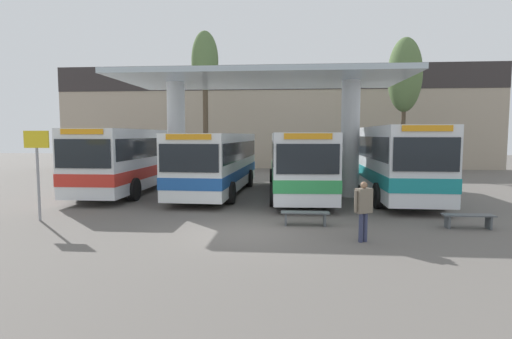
{
  "coord_description": "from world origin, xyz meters",
  "views": [
    {
      "loc": [
        1.36,
        -12.18,
        3.04
      ],
      "look_at": [
        0.0,
        4.2,
        1.6
      ],
      "focal_mm": 28.0,
      "sensor_mm": 36.0,
      "label": 1
    }
  ],
  "objects_px": {
    "pedestrian_waiting": "(364,205)",
    "waiting_bench_near_pillar": "(468,218)",
    "parked_car_street": "(321,159)",
    "transit_bus_left_bay": "(135,157)",
    "transit_bus_center_bay": "(217,160)",
    "transit_bus_right_bay": "(297,160)",
    "waiting_bench_mid_platform": "(305,215)",
    "poplar_tree_behind_right": "(205,65)",
    "transit_bus_far_right_bay": "(392,158)",
    "poplar_tree_behind_left": "(405,76)",
    "info_sign_platform": "(37,157)"
  },
  "relations": [
    {
      "from": "transit_bus_left_bay",
      "to": "pedestrian_waiting",
      "type": "distance_m",
      "value": 14.27
    },
    {
      "from": "transit_bus_right_bay",
      "to": "transit_bus_left_bay",
      "type": "bearing_deg",
      "value": -6.56
    },
    {
      "from": "transit_bus_left_bay",
      "to": "transit_bus_center_bay",
      "type": "xyz_separation_m",
      "value": [
        4.66,
        -0.69,
        -0.12
      ]
    },
    {
      "from": "waiting_bench_mid_platform",
      "to": "parked_car_street",
      "type": "height_order",
      "value": "parked_car_street"
    },
    {
      "from": "info_sign_platform",
      "to": "transit_bus_left_bay",
      "type": "bearing_deg",
      "value": 86.76
    },
    {
      "from": "waiting_bench_mid_platform",
      "to": "pedestrian_waiting",
      "type": "xyz_separation_m",
      "value": [
        1.55,
        -1.94,
        0.71
      ]
    },
    {
      "from": "poplar_tree_behind_left",
      "to": "transit_bus_far_right_bay",
      "type": "bearing_deg",
      "value": -107.91
    },
    {
      "from": "pedestrian_waiting",
      "to": "poplar_tree_behind_right",
      "type": "xyz_separation_m",
      "value": [
        -8.42,
        18.62,
        7.18
      ]
    },
    {
      "from": "transit_bus_far_right_bay",
      "to": "info_sign_platform",
      "type": "relative_size",
      "value": 3.26
    },
    {
      "from": "waiting_bench_near_pillar",
      "to": "parked_car_street",
      "type": "distance_m",
      "value": 19.9
    },
    {
      "from": "waiting_bench_mid_platform",
      "to": "poplar_tree_behind_left",
      "type": "distance_m",
      "value": 19.76
    },
    {
      "from": "transit_bus_center_bay",
      "to": "poplar_tree_behind_right",
      "type": "relative_size",
      "value": 0.96
    },
    {
      "from": "transit_bus_center_bay",
      "to": "transit_bus_far_right_bay",
      "type": "bearing_deg",
      "value": 178.99
    },
    {
      "from": "transit_bus_far_right_bay",
      "to": "parked_car_street",
      "type": "bearing_deg",
      "value": -78.65
    },
    {
      "from": "transit_bus_right_bay",
      "to": "waiting_bench_mid_platform",
      "type": "relative_size",
      "value": 7.14
    },
    {
      "from": "transit_bus_center_bay",
      "to": "pedestrian_waiting",
      "type": "distance_m",
      "value": 10.72
    },
    {
      "from": "transit_bus_far_right_bay",
      "to": "transit_bus_left_bay",
      "type": "bearing_deg",
      "value": -4.0
    },
    {
      "from": "waiting_bench_near_pillar",
      "to": "poplar_tree_behind_left",
      "type": "xyz_separation_m",
      "value": [
        2.5,
        16.8,
        6.93
      ]
    },
    {
      "from": "info_sign_platform",
      "to": "transit_bus_right_bay",
      "type": "bearing_deg",
      "value": 37.91
    },
    {
      "from": "waiting_bench_mid_platform",
      "to": "poplar_tree_behind_right",
      "type": "relative_size",
      "value": 0.15
    },
    {
      "from": "transit_bus_far_right_bay",
      "to": "parked_car_street",
      "type": "height_order",
      "value": "transit_bus_far_right_bay"
    },
    {
      "from": "transit_bus_left_bay",
      "to": "pedestrian_waiting",
      "type": "relative_size",
      "value": 6.41
    },
    {
      "from": "pedestrian_waiting",
      "to": "poplar_tree_behind_right",
      "type": "relative_size",
      "value": 0.16
    },
    {
      "from": "waiting_bench_near_pillar",
      "to": "poplar_tree_behind_left",
      "type": "distance_m",
      "value": 18.35
    },
    {
      "from": "transit_bus_left_bay",
      "to": "poplar_tree_behind_right",
      "type": "xyz_separation_m",
      "value": [
        2.03,
        8.94,
        6.38
      ]
    },
    {
      "from": "transit_bus_center_bay",
      "to": "waiting_bench_mid_platform",
      "type": "xyz_separation_m",
      "value": [
        4.24,
        -7.06,
        -1.39
      ]
    },
    {
      "from": "poplar_tree_behind_left",
      "to": "poplar_tree_behind_right",
      "type": "relative_size",
      "value": 0.93
    },
    {
      "from": "transit_bus_center_bay",
      "to": "poplar_tree_behind_left",
      "type": "relative_size",
      "value": 1.03
    },
    {
      "from": "waiting_bench_mid_platform",
      "to": "poplar_tree_behind_left",
      "type": "xyz_separation_m",
      "value": [
        7.75,
        16.8,
        6.93
      ]
    },
    {
      "from": "waiting_bench_near_pillar",
      "to": "pedestrian_waiting",
      "type": "xyz_separation_m",
      "value": [
        -3.7,
        -1.94,
        0.71
      ]
    },
    {
      "from": "transit_bus_center_bay",
      "to": "transit_bus_far_right_bay",
      "type": "xyz_separation_m",
      "value": [
        8.68,
        -0.5,
        0.17
      ]
    },
    {
      "from": "waiting_bench_near_pillar",
      "to": "info_sign_platform",
      "type": "bearing_deg",
      "value": -179.96
    },
    {
      "from": "pedestrian_waiting",
      "to": "waiting_bench_near_pillar",
      "type": "bearing_deg",
      "value": -1.08
    },
    {
      "from": "info_sign_platform",
      "to": "poplar_tree_behind_left",
      "type": "height_order",
      "value": "poplar_tree_behind_left"
    },
    {
      "from": "transit_bus_far_right_bay",
      "to": "poplar_tree_behind_left",
      "type": "xyz_separation_m",
      "value": [
        3.31,
        10.25,
        5.37
      ]
    },
    {
      "from": "transit_bus_left_bay",
      "to": "parked_car_street",
      "type": "bearing_deg",
      "value": -132.84
    },
    {
      "from": "transit_bus_center_bay",
      "to": "poplar_tree_behind_left",
      "type": "xyz_separation_m",
      "value": [
        12.0,
        9.75,
        5.54
      ]
    },
    {
      "from": "waiting_bench_near_pillar",
      "to": "info_sign_platform",
      "type": "relative_size",
      "value": 0.51
    },
    {
      "from": "transit_bus_left_bay",
      "to": "transit_bus_right_bay",
      "type": "distance_m",
      "value": 8.79
    },
    {
      "from": "waiting_bench_mid_platform",
      "to": "waiting_bench_near_pillar",
      "type": "bearing_deg",
      "value": 0.0
    },
    {
      "from": "info_sign_platform",
      "to": "poplar_tree_behind_left",
      "type": "xyz_separation_m",
      "value": [
        17.09,
        16.81,
        5.02
      ]
    },
    {
      "from": "poplar_tree_behind_left",
      "to": "poplar_tree_behind_right",
      "type": "height_order",
      "value": "poplar_tree_behind_right"
    },
    {
      "from": "waiting_bench_near_pillar",
      "to": "transit_bus_right_bay",
      "type": "bearing_deg",
      "value": 126.97
    },
    {
      "from": "waiting_bench_mid_platform",
      "to": "info_sign_platform",
      "type": "distance_m",
      "value": 9.53
    },
    {
      "from": "parked_car_street",
      "to": "pedestrian_waiting",
      "type": "bearing_deg",
      "value": -88.33
    },
    {
      "from": "poplar_tree_behind_left",
      "to": "parked_car_street",
      "type": "distance_m",
      "value": 8.89
    },
    {
      "from": "transit_bus_left_bay",
      "to": "waiting_bench_mid_platform",
      "type": "distance_m",
      "value": 11.89
    },
    {
      "from": "transit_bus_right_bay",
      "to": "poplar_tree_behind_right",
      "type": "xyz_separation_m",
      "value": [
        -6.73,
        9.52,
        6.48
      ]
    },
    {
      "from": "transit_bus_far_right_bay",
      "to": "waiting_bench_near_pillar",
      "type": "bearing_deg",
      "value": 98.21
    },
    {
      "from": "transit_bus_left_bay",
      "to": "waiting_bench_mid_platform",
      "type": "xyz_separation_m",
      "value": [
        8.9,
        -7.74,
        -1.51
      ]
    }
  ]
}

